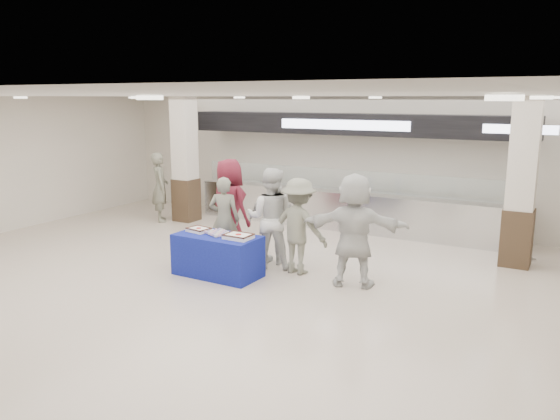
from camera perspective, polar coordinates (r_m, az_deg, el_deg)
The scene contains 15 objects.
ground at distance 9.02m, azimuth -6.56°, elevation -8.98°, with size 14.00×14.00×0.00m, color beige.
serving_line at distance 13.34m, azimuth 7.01°, elevation 2.92°, with size 8.70×0.85×2.80m.
column_left at distance 14.31m, azimuth -9.89°, elevation 4.92°, with size 0.55×0.55×3.20m.
column_right at distance 11.18m, azimuth 23.91°, elevation 2.23°, with size 0.55×0.55×3.20m.
display_table at distance 9.94m, azimuth -6.53°, elevation -4.74°, with size 1.55×0.78×0.75m, color navy.
sheet_cake_left at distance 10.14m, azimuth -8.49°, elevation -2.01°, with size 0.44×0.37×0.09m.
sheet_cake_right at distance 9.56m, azimuth -4.37°, elevation -2.72°, with size 0.47×0.36×0.10m.
cupcake_tray at distance 9.89m, azimuth -6.54°, elevation -2.39°, with size 0.45×0.41×0.06m.
civilian_maroon at distance 11.19m, azimuth -5.30°, elevation 0.35°, with size 0.96×0.62×1.96m, color maroon.
soldier_a at distance 10.69m, azimuth -5.84°, elevation -0.98°, with size 0.61×0.40×1.68m, color slate.
chef_tall at distance 10.24m, azimuth -0.99°, elevation -0.84°, with size 0.92×0.72×1.90m, color silver.
chef_short at distance 10.46m, azimuth -0.67°, elevation -1.06°, with size 1.01×0.42×1.73m, color silver.
soldier_b at distance 9.90m, azimuth 1.96°, elevation -1.71°, with size 1.14×0.65×1.76m, color slate.
civilian_white at distance 9.28m, azimuth 7.75°, elevation -2.09°, with size 1.82×0.58×1.96m, color silver.
soldier_bg at distance 14.45m, azimuth -12.42°, elevation 2.34°, with size 0.65×0.43×1.79m, color slate.
Camera 1 is at (4.99, -6.81, 3.17)m, focal length 35.00 mm.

